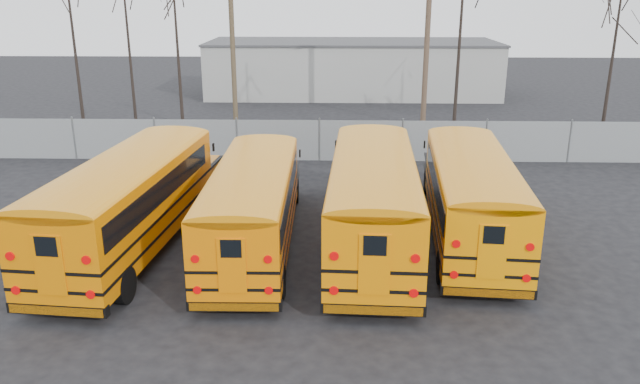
{
  "coord_description": "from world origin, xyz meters",
  "views": [
    {
      "loc": [
        0.81,
        -17.41,
        8.03
      ],
      "look_at": [
        0.29,
        2.17,
        1.6
      ],
      "focal_mm": 35.0,
      "sensor_mm": 36.0,
      "label": 1
    }
  ],
  "objects_px": {
    "bus_a": "(132,194)",
    "bus_d": "(471,189)",
    "utility_pole_right": "(427,38)",
    "bus_b": "(253,199)",
    "bus_c": "(373,193)",
    "utility_pole_left": "(233,64)"
  },
  "relations": [
    {
      "from": "bus_a",
      "to": "bus_d",
      "type": "distance_m",
      "value": 10.91
    },
    {
      "from": "bus_d",
      "to": "utility_pole_right",
      "type": "height_order",
      "value": "utility_pole_right"
    },
    {
      "from": "bus_b",
      "to": "utility_pole_right",
      "type": "relative_size",
      "value": 1.02
    },
    {
      "from": "bus_b",
      "to": "bus_c",
      "type": "relative_size",
      "value": 0.91
    },
    {
      "from": "bus_c",
      "to": "bus_d",
      "type": "height_order",
      "value": "bus_c"
    },
    {
      "from": "utility_pole_right",
      "to": "bus_a",
      "type": "bearing_deg",
      "value": -146.13
    },
    {
      "from": "bus_b",
      "to": "bus_c",
      "type": "xyz_separation_m",
      "value": [
        3.77,
        0.27,
        0.15
      ]
    },
    {
      "from": "utility_pole_left",
      "to": "utility_pole_right",
      "type": "height_order",
      "value": "utility_pole_right"
    },
    {
      "from": "utility_pole_left",
      "to": "bus_b",
      "type": "bearing_deg",
      "value": -87.09
    },
    {
      "from": "bus_a",
      "to": "utility_pole_right",
      "type": "xyz_separation_m",
      "value": [
        11.66,
        18.77,
        3.42
      ]
    },
    {
      "from": "bus_a",
      "to": "utility_pole_right",
      "type": "distance_m",
      "value": 22.36
    },
    {
      "from": "utility_pole_left",
      "to": "utility_pole_right",
      "type": "bearing_deg",
      "value": 15.0
    },
    {
      "from": "utility_pole_right",
      "to": "bus_c",
      "type": "bearing_deg",
      "value": -126.61
    },
    {
      "from": "bus_a",
      "to": "bus_d",
      "type": "height_order",
      "value": "bus_a"
    },
    {
      "from": "utility_pole_right",
      "to": "utility_pole_left",
      "type": "bearing_deg",
      "value": 178.91
    },
    {
      "from": "bus_c",
      "to": "utility_pole_right",
      "type": "bearing_deg",
      "value": 80.31
    },
    {
      "from": "bus_c",
      "to": "utility_pole_left",
      "type": "height_order",
      "value": "utility_pole_left"
    },
    {
      "from": "bus_b",
      "to": "bus_d",
      "type": "xyz_separation_m",
      "value": [
        7.01,
        1.03,
        0.05
      ]
    },
    {
      "from": "bus_b",
      "to": "utility_pole_left",
      "type": "xyz_separation_m",
      "value": [
        -2.79,
        14.22,
        2.55
      ]
    },
    {
      "from": "utility_pole_left",
      "to": "utility_pole_right",
      "type": "distance_m",
      "value": 11.58
    },
    {
      "from": "bus_a",
      "to": "bus_c",
      "type": "height_order",
      "value": "bus_c"
    },
    {
      "from": "bus_b",
      "to": "bus_d",
      "type": "distance_m",
      "value": 7.09
    }
  ]
}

